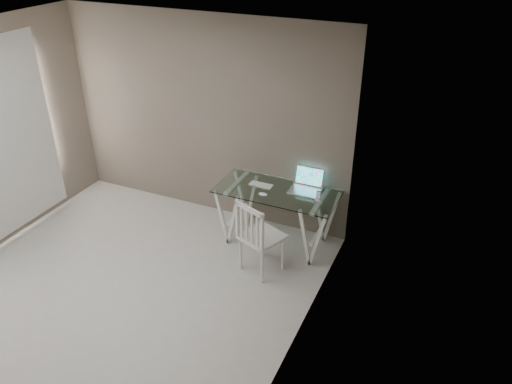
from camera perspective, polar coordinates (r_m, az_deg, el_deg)
room at (r=4.89m, az=-19.67°, el=3.43°), size 4.50×4.52×2.71m
desk at (r=6.27m, az=2.38°, el=-2.76°), size 1.50×0.70×0.75m
chair at (r=5.66m, az=0.14°, el=-4.95°), size 0.56×0.56×0.95m
laptop at (r=6.12m, az=5.81°, el=0.83°), size 0.37×0.33×0.25m
keyboard at (r=6.20m, az=0.58°, el=0.81°), size 0.31×0.13×0.01m
mouse at (r=5.97m, az=0.80°, el=-0.26°), size 0.11×0.07×0.04m
phone_dock at (r=5.92m, az=7.12°, el=-0.63°), size 0.06×0.06×0.12m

